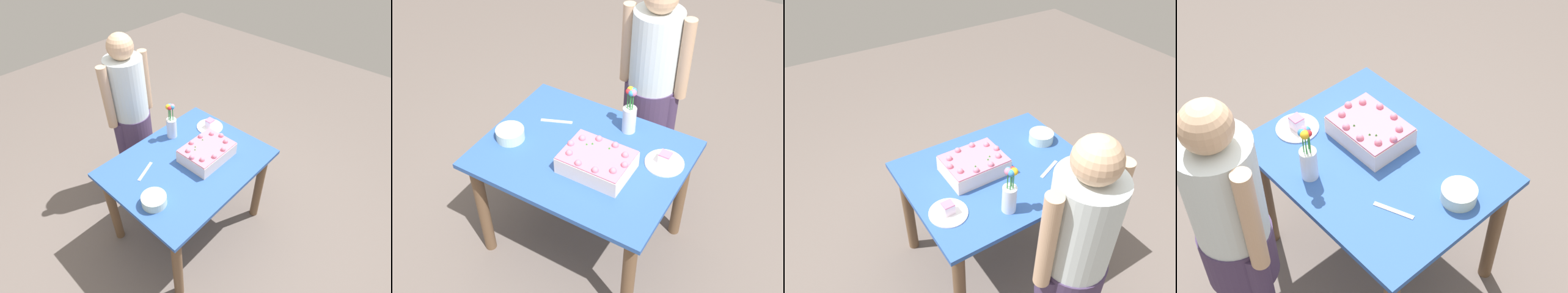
{
  "view_description": "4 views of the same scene",
  "coord_description": "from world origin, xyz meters",
  "views": [
    {
      "loc": [
        -1.12,
        -1.1,
        2.3
      ],
      "look_at": [
        0.07,
        -0.01,
        0.87
      ],
      "focal_mm": 28.0,
      "sensor_mm": 36.0,
      "label": 1
    },
    {
      "loc": [
        1.01,
        -1.67,
        2.6
      ],
      "look_at": [
        0.01,
        0.04,
        0.78
      ],
      "focal_mm": 45.0,
      "sensor_mm": 36.0,
      "label": 2
    },
    {
      "loc": [
        1.01,
        1.42,
        2.28
      ],
      "look_at": [
        0.06,
        -0.11,
        0.9
      ],
      "focal_mm": 35.0,
      "sensor_mm": 36.0,
      "label": 3
    },
    {
      "loc": [
        -1.4,
        1.3,
        2.79
      ],
      "look_at": [
        -0.0,
        0.03,
        0.87
      ],
      "focal_mm": 55.0,
      "sensor_mm": 36.0,
      "label": 4
    }
  ],
  "objects": [
    {
      "name": "ground_plane",
      "position": [
        0.0,
        0.0,
        0.0
      ],
      "size": [
        8.0,
        8.0,
        0.0
      ],
      "primitive_type": "plane",
      "color": "#665B55"
    },
    {
      "name": "sheet_cake",
      "position": [
        0.13,
        -0.07,
        0.82
      ],
      "size": [
        0.36,
        0.27,
        0.13
      ],
      "color": "silver",
      "rests_on": "dining_table"
    },
    {
      "name": "person_standing",
      "position": [
        0.07,
        0.73,
        0.85
      ],
      "size": [
        0.45,
        0.31,
        1.49
      ],
      "rotation": [
        0.0,
        0.0,
        -1.57
      ],
      "color": "#443457",
      "rests_on": "ground_plane"
    },
    {
      "name": "fruit_bowl",
      "position": [
        -0.41,
        -0.1,
        0.8
      ],
      "size": [
        0.16,
        0.16,
        0.07
      ],
      "primitive_type": "cylinder",
      "color": "silver",
      "rests_on": "dining_table"
    },
    {
      "name": "cake_knife",
      "position": [
        -0.27,
        0.15,
        0.77
      ],
      "size": [
        0.18,
        0.09,
        0.0
      ],
      "primitive_type": "cube",
      "rotation": [
        0.0,
        0.0,
        0.39
      ],
      "color": "silver",
      "rests_on": "dining_table"
    },
    {
      "name": "dining_table",
      "position": [
        0.0,
        0.0,
        0.62
      ],
      "size": [
        1.11,
        0.86,
        0.76
      ],
      "color": "#2E56A4",
      "rests_on": "ground_plane"
    },
    {
      "name": "serving_plate_with_slice",
      "position": [
        0.42,
        0.15,
        0.78
      ],
      "size": [
        0.21,
        0.21,
        0.07
      ],
      "color": "white",
      "rests_on": "dining_table"
    },
    {
      "name": "flower_vase",
      "position": [
        0.13,
        0.29,
        0.88
      ],
      "size": [
        0.08,
        0.08,
        0.3
      ],
      "color": "white",
      "rests_on": "dining_table"
    }
  ]
}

